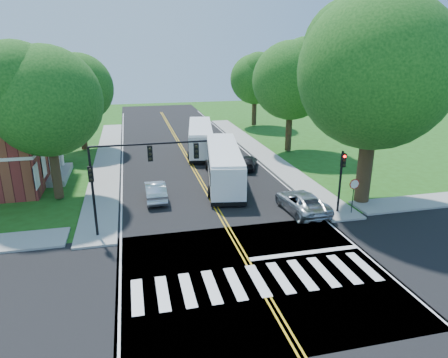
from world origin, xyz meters
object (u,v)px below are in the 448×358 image
object	(u,v)px
bus_lead	(224,164)
bus_follow	(201,137)
signal_nw	(131,167)
dark_sedan	(247,162)
hatchback	(155,191)
suv	(302,202)
signal_ne	(341,174)

from	to	relation	value
bus_lead	bus_follow	distance (m)	11.47
signal_nw	dark_sedan	world-z (taller)	signal_nw
bus_follow	signal_nw	bearing A→B (deg)	78.23
signal_nw	bus_follow	bearing A→B (deg)	68.85
bus_follow	hatchback	bearing A→B (deg)	76.25
suv	dark_sedan	distance (m)	11.46
signal_ne	bus_lead	xyz separation A→B (m)	(-6.31, 8.60, -1.29)
bus_lead	hatchback	xyz separation A→B (m)	(-6.10, -2.86, -0.94)
hatchback	signal_ne	bearing A→B (deg)	154.72
bus_lead	bus_follow	size ratio (longest dim) A/B	1.04
bus_follow	signal_ne	bearing A→B (deg)	116.77
signal_nw	bus_lead	xyz separation A→B (m)	(7.75, 8.61, -2.71)
bus_follow	dark_sedan	world-z (taller)	bus_follow
signal_ne	bus_lead	world-z (taller)	signal_ne
suv	dark_sedan	bearing A→B (deg)	-90.33
signal_ne	hatchback	size ratio (longest dim) A/B	1.01
hatchback	dark_sedan	size ratio (longest dim) A/B	1.04
signal_nw	suv	xyz separation A→B (m)	(11.65, 0.90, -3.63)
bus_lead	hatchback	bearing A→B (deg)	34.82
bus_lead	signal_ne	bearing A→B (deg)	135.96
signal_nw	signal_ne	bearing A→B (deg)	0.05
bus_follow	dark_sedan	xyz separation A→B (m)	(3.25, -7.74, -0.98)
hatchback	suv	bearing A→B (deg)	153.68
hatchback	suv	distance (m)	11.12
signal_nw	bus_lead	distance (m)	11.90
dark_sedan	suv	bearing A→B (deg)	113.51
dark_sedan	signal_ne	bearing A→B (deg)	124.19
signal_nw	hatchback	size ratio (longest dim) A/B	1.64
bus_follow	dark_sedan	bearing A→B (deg)	122.16
bus_lead	hatchback	world-z (taller)	bus_lead
dark_sedan	bus_follow	bearing A→B (deg)	-46.87
signal_nw	signal_ne	distance (m)	14.13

